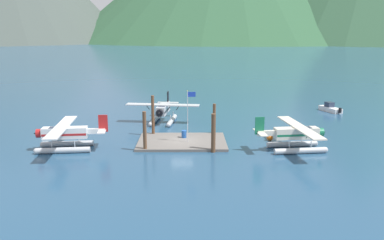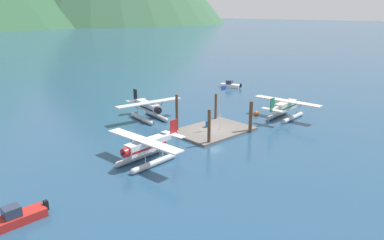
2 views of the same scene
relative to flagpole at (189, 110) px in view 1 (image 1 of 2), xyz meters
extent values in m
plane|color=navy|center=(-0.79, 0.65, -4.04)|extent=(1200.00, 1200.00, 0.00)
cube|color=#66605B|center=(-0.79, 0.65, -3.89)|extent=(10.19, 7.14, 0.30)
cylinder|color=brown|center=(-4.74, -2.52, -1.83)|extent=(0.39, 0.39, 4.40)
cylinder|color=brown|center=(2.64, -2.91, -1.92)|extent=(0.48, 0.48, 4.23)
cylinder|color=brown|center=(-4.42, 3.79, -1.49)|extent=(0.38, 0.38, 5.09)
cylinder|color=brown|center=(3.17, 3.97, -2.03)|extent=(0.36, 0.36, 4.02)
cylinder|color=silver|center=(-0.13, 0.00, -0.79)|extent=(0.08, 0.08, 5.90)
cube|color=#1E3DB2|center=(0.32, 0.00, 1.81)|extent=(0.90, 0.03, 0.56)
sphere|color=gold|center=(-0.13, 0.00, 2.21)|extent=(0.10, 0.10, 0.10)
cylinder|color=#1E4C99|center=(-0.58, 1.88, -3.30)|extent=(0.58, 0.58, 0.88)
torus|color=#1E4C99|center=(-0.58, 1.88, -3.30)|extent=(0.62, 0.62, 0.04)
sphere|color=orange|center=(9.67, 1.53, -3.66)|extent=(0.76, 0.76, 0.76)
cylinder|color=#B7BABF|center=(-13.41, -3.16, -3.72)|extent=(5.64, 1.16, 0.64)
sphere|color=#B7BABF|center=(-16.20, -3.42, -3.72)|extent=(0.64, 0.64, 0.64)
cylinder|color=#B7BABF|center=(-13.65, -0.67, -3.72)|extent=(5.64, 1.16, 0.64)
sphere|color=#B7BABF|center=(-16.44, -0.93, -3.72)|extent=(0.64, 0.64, 0.64)
cylinder|color=#B7BABF|center=(-14.61, -3.27, -3.05)|extent=(0.10, 0.10, 0.70)
cylinder|color=#B7BABF|center=(-12.22, -3.05, -3.05)|extent=(0.10, 0.10, 0.70)
cylinder|color=#B7BABF|center=(-14.84, -0.78, -3.05)|extent=(0.10, 0.10, 0.70)
cylinder|color=#B7BABF|center=(-12.45, -0.56, -3.05)|extent=(0.10, 0.10, 0.70)
cube|color=white|center=(-13.53, -1.92, -2.10)|extent=(4.90, 1.68, 1.20)
cube|color=#B21E1E|center=(-13.53, -1.92, -2.20)|extent=(4.80, 1.70, 0.24)
cube|color=#283347|center=(-14.61, -2.02, -1.77)|extent=(1.19, 1.15, 0.56)
cube|color=white|center=(-13.83, -1.94, -1.43)|extent=(2.37, 10.49, 0.14)
cylinder|color=#B21E1E|center=(-13.62, -4.13, -1.76)|extent=(0.14, 0.63, 0.84)
cylinder|color=#B21E1E|center=(-14.04, 0.25, -1.76)|extent=(0.14, 0.63, 0.84)
cylinder|color=#B21E1E|center=(-16.22, -2.17, -2.10)|extent=(0.69, 1.01, 0.96)
cone|color=black|center=(-16.67, -2.21, -2.10)|extent=(0.38, 0.39, 0.36)
cube|color=white|center=(-10.29, -1.61, -2.00)|extent=(2.23, 0.64, 0.56)
cube|color=#B21E1E|center=(-9.40, -1.53, -1.15)|extent=(1.01, 0.21, 1.90)
cube|color=white|center=(-9.50, -1.54, -1.90)|extent=(1.10, 3.26, 0.10)
cylinder|color=#B7BABF|center=(-2.42, 11.03, -3.72)|extent=(1.30, 5.64, 0.64)
sphere|color=#B7BABF|center=(-2.75, 8.25, -3.72)|extent=(0.64, 0.64, 0.64)
cylinder|color=#B7BABF|center=(-4.90, 11.32, -3.72)|extent=(1.30, 5.64, 0.64)
sphere|color=#B7BABF|center=(-5.24, 8.54, -3.72)|extent=(0.64, 0.64, 0.64)
cylinder|color=#B7BABF|center=(-2.56, 9.84, -3.05)|extent=(0.10, 0.10, 0.70)
cylinder|color=#B7BABF|center=(-2.28, 12.22, -3.05)|extent=(0.10, 0.10, 0.70)
cylinder|color=#B7BABF|center=(-5.05, 10.13, -3.05)|extent=(0.10, 0.10, 0.70)
cylinder|color=#B7BABF|center=(-4.76, 12.52, -3.05)|extent=(0.10, 0.10, 0.70)
cube|color=silver|center=(-3.66, 11.18, -2.10)|extent=(1.80, 4.91, 1.20)
cube|color=black|center=(-3.66, 11.18, -2.20)|extent=(1.81, 4.82, 0.24)
cube|color=#283347|center=(-3.79, 10.10, -1.77)|extent=(1.18, 1.22, 0.56)
cube|color=silver|center=(-3.70, 10.88, -1.43)|extent=(10.49, 2.63, 0.14)
cylinder|color=black|center=(-1.51, 10.62, -1.76)|extent=(0.63, 0.15, 0.84)
cylinder|color=black|center=(-5.88, 11.14, -1.76)|extent=(0.63, 0.15, 0.84)
cylinder|color=black|center=(-3.98, 8.49, -2.10)|extent=(1.02, 0.71, 0.96)
cone|color=black|center=(-4.04, 8.05, -2.10)|extent=(0.40, 0.39, 0.36)
cube|color=silver|center=(-3.28, 14.40, -2.00)|extent=(0.70, 2.24, 0.56)
cube|color=black|center=(-3.17, 15.30, -1.15)|extent=(0.24, 1.01, 1.90)
cube|color=silver|center=(-3.18, 15.20, -1.90)|extent=(3.27, 1.17, 0.10)
cylinder|color=#B7BABF|center=(11.58, -1.04, -3.72)|extent=(5.64, 1.26, 0.64)
sphere|color=#B7BABF|center=(14.36, -0.73, -3.72)|extent=(0.64, 0.64, 0.64)
cylinder|color=#B7BABF|center=(11.86, -3.52, -3.72)|extent=(5.64, 1.26, 0.64)
sphere|color=#B7BABF|center=(14.64, -3.21, -3.72)|extent=(0.64, 0.64, 0.64)
cylinder|color=#B7BABF|center=(12.77, -0.90, -3.05)|extent=(0.10, 0.10, 0.70)
cylinder|color=#B7BABF|center=(10.39, -1.17, -3.05)|extent=(0.10, 0.10, 0.70)
cylinder|color=#B7BABF|center=(13.05, -3.39, -3.05)|extent=(0.10, 0.10, 0.70)
cylinder|color=#B7BABF|center=(10.66, -3.65, -3.05)|extent=(0.10, 0.10, 0.70)
cube|color=silver|center=(11.72, -2.28, -2.10)|extent=(4.91, 1.76, 1.20)
cube|color=#196B47|center=(11.72, -2.28, -2.20)|extent=(4.81, 1.77, 0.24)
cube|color=#283347|center=(12.79, -2.16, -1.77)|extent=(1.21, 1.17, 0.56)
cube|color=silver|center=(12.02, -2.25, -1.43)|extent=(2.54, 10.49, 0.14)
cylinder|color=#196B47|center=(11.77, -0.06, -1.76)|extent=(0.15, 0.63, 0.84)
cylinder|color=#196B47|center=(12.26, -4.43, -1.76)|extent=(0.15, 0.63, 0.84)
cylinder|color=#196B47|center=(14.40, -1.98, -2.10)|extent=(0.70, 1.02, 0.96)
cone|color=black|center=(14.85, -1.93, -2.10)|extent=(0.39, 0.40, 0.36)
cube|color=silver|center=(8.49, -2.64, -2.00)|extent=(2.24, 0.68, 0.56)
cube|color=#196B47|center=(7.59, -2.74, -1.15)|extent=(1.01, 0.23, 1.90)
cube|color=silver|center=(7.69, -2.73, -1.90)|extent=(1.15, 3.27, 0.10)
cube|color=silver|center=(23.07, 18.70, -3.69)|extent=(2.80, 4.46, 0.70)
sphere|color=silver|center=(22.38, 20.69, -3.69)|extent=(0.70, 0.70, 0.70)
cube|color=#283347|center=(22.97, 18.99, -2.94)|extent=(1.43, 1.49, 0.80)
cube|color=black|center=(23.82, 16.55, -3.44)|extent=(0.45, 0.42, 0.80)
camera|label=1|loc=(0.04, -42.72, 8.69)|focal=36.09mm
camera|label=2|loc=(-34.21, -31.56, 11.43)|focal=34.07mm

